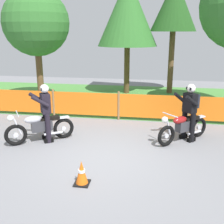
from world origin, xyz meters
TOP-DOWN VIEW (x-y plane):
  - ground at (0.00, 0.00)m, footprint 24.00×24.00m
  - grass_verge at (0.00, 6.38)m, footprint 24.00×6.46m
  - barrier_fence at (-0.00, 3.15)m, footprint 9.93×0.08m
  - tree_leftmost at (-3.72, 4.95)m, footprint 2.75×2.75m
  - tree_near_left at (-0.22, 7.70)m, footprint 2.94×2.94m
  - tree_near_right at (1.99, 8.12)m, footprint 2.25×2.25m
  - motorcycle_lead at (-1.96, 0.70)m, footprint 1.72×1.20m
  - motorcycle_trailing at (2.14, 1.40)m, footprint 1.51×1.37m
  - rider_lead at (-1.80, 0.80)m, footprint 0.73×0.72m
  - rider_trailing at (2.30, 1.54)m, footprint 0.77×0.75m
  - traffic_cone at (-0.15, -1.38)m, footprint 0.32×0.32m

SIDE VIEW (x-z plane):
  - ground at x=0.00m, z-range -0.02..0.00m
  - grass_verge at x=0.00m, z-range 0.00..0.01m
  - traffic_cone at x=-0.15m, z-range -0.01..0.52m
  - motorcycle_trailing at x=2.14m, z-range -0.01..0.90m
  - motorcycle_lead at x=-1.96m, z-range -0.01..0.93m
  - barrier_fence at x=0.00m, z-range 0.02..1.07m
  - rider_lead at x=-1.80m, z-range 0.07..1.76m
  - rider_trailing at x=2.30m, z-range 0.11..1.80m
  - tree_leftmost at x=-3.72m, z-range 1.02..5.85m
  - tree_near_left at x=-0.22m, z-range 1.18..6.84m
  - tree_near_right at x=1.99m, z-range 1.49..7.09m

